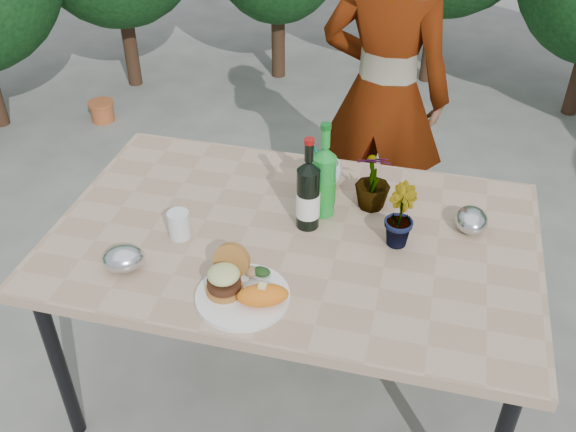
% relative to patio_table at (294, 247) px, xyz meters
% --- Properties ---
extents(ground, '(80.00, 80.00, 0.00)m').
position_rel_patio_table_xyz_m(ground, '(0.00, 0.00, -0.69)').
color(ground, '#61615C').
rests_on(ground, ground).
extents(patio_table, '(1.60, 1.00, 0.75)m').
position_rel_patio_table_xyz_m(patio_table, '(0.00, 0.00, 0.00)').
color(patio_table, tan).
rests_on(patio_table, ground).
extents(dinner_plate, '(0.28, 0.28, 0.01)m').
position_rel_patio_table_xyz_m(dinner_plate, '(-0.07, -0.34, 0.06)').
color(dinner_plate, white).
rests_on(dinner_plate, patio_table).
extents(burger_stack, '(0.11, 0.16, 0.11)m').
position_rel_patio_table_xyz_m(burger_stack, '(-0.13, -0.32, 0.12)').
color(burger_stack, '#B7722D').
rests_on(burger_stack, dinner_plate).
extents(sweet_potato, '(0.17, 0.12, 0.06)m').
position_rel_patio_table_xyz_m(sweet_potato, '(-0.00, -0.36, 0.10)').
color(sweet_potato, orange).
rests_on(sweet_potato, dinner_plate).
extents(grilled_veg, '(0.08, 0.05, 0.03)m').
position_rel_patio_table_xyz_m(grilled_veg, '(-0.06, -0.24, 0.09)').
color(grilled_veg, olive).
rests_on(grilled_veg, dinner_plate).
extents(wine_bottle, '(0.08, 0.08, 0.33)m').
position_rel_patio_table_xyz_m(wine_bottle, '(0.03, 0.06, 0.18)').
color(wine_bottle, black).
rests_on(wine_bottle, patio_table).
extents(sparkling_water, '(0.08, 0.08, 0.35)m').
position_rel_patio_table_xyz_m(sparkling_water, '(0.07, 0.14, 0.18)').
color(sparkling_water, green).
rests_on(sparkling_water, patio_table).
extents(plastic_cup, '(0.07, 0.07, 0.09)m').
position_rel_patio_table_xyz_m(plastic_cup, '(-0.36, -0.11, 0.10)').
color(plastic_cup, silver).
rests_on(plastic_cup, patio_table).
extents(seedling_left, '(0.11, 0.12, 0.19)m').
position_rel_patio_table_xyz_m(seedling_left, '(0.04, 0.23, 0.15)').
color(seedling_left, '#25551D').
rests_on(seedling_left, patio_table).
extents(seedling_mid, '(0.13, 0.14, 0.21)m').
position_rel_patio_table_xyz_m(seedling_mid, '(0.33, 0.04, 0.16)').
color(seedling_mid, '#2B561D').
rests_on(seedling_mid, patio_table).
extents(seedling_right, '(0.14, 0.14, 0.22)m').
position_rel_patio_table_xyz_m(seedling_right, '(0.23, 0.22, 0.17)').
color(seedling_right, '#2C5A1F').
rests_on(seedling_right, patio_table).
extents(blue_bowl, '(0.15, 0.15, 0.10)m').
position_rel_patio_table_xyz_m(blue_bowl, '(0.04, 0.30, 0.11)').
color(blue_bowl, white).
rests_on(blue_bowl, patio_table).
extents(foil_packet_left, '(0.16, 0.15, 0.08)m').
position_rel_patio_table_xyz_m(foil_packet_left, '(-0.47, -0.30, 0.10)').
color(foil_packet_left, silver).
rests_on(foil_packet_left, patio_table).
extents(foil_packet_right, '(0.12, 0.14, 0.08)m').
position_rel_patio_table_xyz_m(foil_packet_right, '(0.57, 0.17, 0.10)').
color(foil_packet_right, '#B6B9BD').
rests_on(foil_packet_right, patio_table).
extents(person, '(0.63, 0.45, 1.61)m').
position_rel_patio_table_xyz_m(person, '(0.17, 0.99, 0.11)').
color(person, '#96644B').
rests_on(person, ground).
extents(terracotta_pot, '(0.17, 0.17, 0.14)m').
position_rel_patio_table_xyz_m(terracotta_pot, '(-1.76, 1.81, -0.62)').
color(terracotta_pot, '#B4582E').
rests_on(terracotta_pot, ground).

